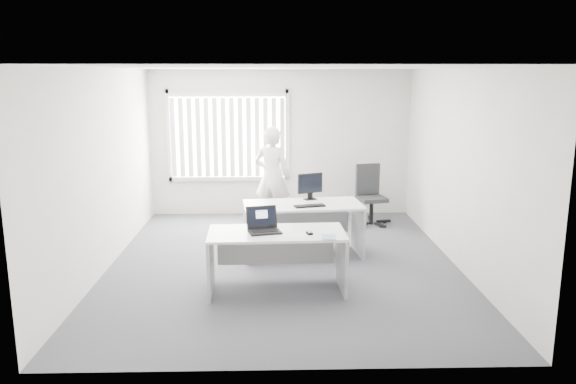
{
  "coord_description": "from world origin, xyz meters",
  "views": [
    {
      "loc": [
        -0.13,
        -7.8,
        2.73
      ],
      "look_at": [
        0.08,
        0.15,
        1.04
      ],
      "focal_mm": 35.0,
      "sensor_mm": 36.0,
      "label": 1
    }
  ],
  "objects_px": {
    "monitor": "(310,186)",
    "desk_far": "(303,218)",
    "laptop": "(265,221)",
    "person": "(272,177)",
    "desk_near": "(277,248)",
    "office_chair": "(370,206)"
  },
  "relations": [
    {
      "from": "desk_near",
      "to": "office_chair",
      "type": "height_order",
      "value": "office_chair"
    },
    {
      "from": "person",
      "to": "laptop",
      "type": "distance_m",
      "value": 3.16
    },
    {
      "from": "office_chair",
      "to": "monitor",
      "type": "xyz_separation_m",
      "value": [
        -1.22,
        -1.52,
        0.67
      ]
    },
    {
      "from": "office_chair",
      "to": "desk_near",
      "type": "bearing_deg",
      "value": -131.62
    },
    {
      "from": "office_chair",
      "to": "laptop",
      "type": "xyz_separation_m",
      "value": [
        -1.89,
        -3.26,
        0.59
      ]
    },
    {
      "from": "desk_near",
      "to": "person",
      "type": "height_order",
      "value": "person"
    },
    {
      "from": "person",
      "to": "monitor",
      "type": "height_order",
      "value": "person"
    },
    {
      "from": "office_chair",
      "to": "monitor",
      "type": "height_order",
      "value": "monitor"
    },
    {
      "from": "desk_near",
      "to": "person",
      "type": "relative_size",
      "value": 0.96
    },
    {
      "from": "office_chair",
      "to": "person",
      "type": "relative_size",
      "value": 0.6
    },
    {
      "from": "laptop",
      "to": "person",
      "type": "bearing_deg",
      "value": 74.59
    },
    {
      "from": "desk_far",
      "to": "person",
      "type": "relative_size",
      "value": 1.02
    },
    {
      "from": "desk_far",
      "to": "laptop",
      "type": "distance_m",
      "value": 1.59
    },
    {
      "from": "laptop",
      "to": "monitor",
      "type": "xyz_separation_m",
      "value": [
        0.68,
        1.75,
        0.08
      ]
    },
    {
      "from": "desk_far",
      "to": "office_chair",
      "type": "height_order",
      "value": "office_chair"
    },
    {
      "from": "person",
      "to": "monitor",
      "type": "bearing_deg",
      "value": 130.03
    },
    {
      "from": "desk_near",
      "to": "person",
      "type": "bearing_deg",
      "value": 89.04
    },
    {
      "from": "laptop",
      "to": "monitor",
      "type": "bearing_deg",
      "value": 55.0
    },
    {
      "from": "desk_near",
      "to": "office_chair",
      "type": "xyz_separation_m",
      "value": [
        1.74,
        3.23,
        -0.22
      ]
    },
    {
      "from": "desk_far",
      "to": "laptop",
      "type": "relative_size",
      "value": 4.71
    },
    {
      "from": "monitor",
      "to": "desk_far",
      "type": "bearing_deg",
      "value": -136.21
    },
    {
      "from": "desk_near",
      "to": "monitor",
      "type": "height_order",
      "value": "monitor"
    }
  ]
}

